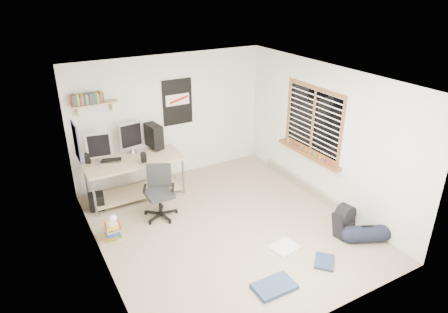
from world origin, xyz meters
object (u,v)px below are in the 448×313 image
desk (136,179)px  office_chair (159,192)px  backpack (344,224)px  book_stack (112,230)px  duffel_bag (366,234)px

desk → office_chair: 0.89m
office_chair → backpack: (2.37, -1.95, -0.29)m
desk → backpack: desk is taller
backpack → office_chair: bearing=131.4°
desk → backpack: bearing=-39.0°
backpack → desk: bearing=122.5°
book_stack → duffel_bag: bearing=-30.8°
desk → backpack: size_ratio=3.99×
office_chair → duffel_bag: 3.42m
office_chair → backpack: office_chair is taller
desk → book_stack: desk is taller
office_chair → duffel_bag: (2.55, -2.26, -0.35)m
duffel_bag → book_stack: bearing=174.6°
backpack → book_stack: size_ratio=0.91×
desk → duffel_bag: desk is taller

